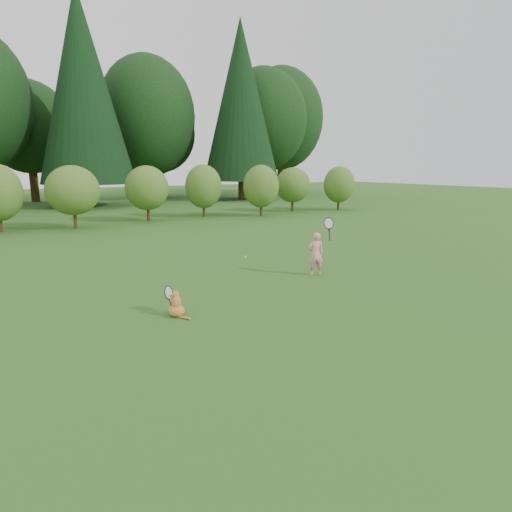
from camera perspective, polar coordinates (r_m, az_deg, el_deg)
ground at (r=8.66m, az=1.65°, el=-5.61°), size 100.00×100.00×0.00m
shrub_row at (r=20.45m, az=-18.88°, el=7.88°), size 28.00×3.00×2.80m
woodland_backdrop at (r=30.64m, az=-24.19°, el=20.09°), size 48.00×10.00×15.00m
child at (r=10.43m, az=8.02°, el=0.42°), size 0.64×0.47×1.57m
cat at (r=7.72m, az=-10.63°, el=-6.13°), size 0.32×0.64×0.64m
tennis_ball at (r=9.51m, az=-1.42°, el=-0.12°), size 0.06×0.06×0.06m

